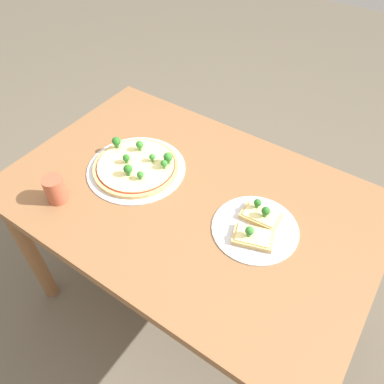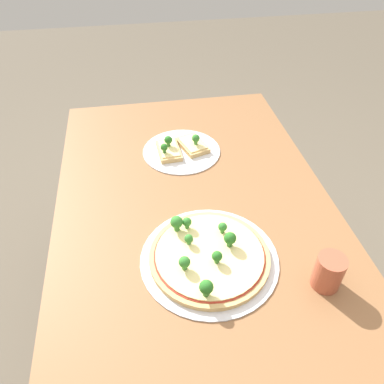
{
  "view_description": "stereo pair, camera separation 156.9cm",
  "coord_description": "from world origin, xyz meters",
  "px_view_note": "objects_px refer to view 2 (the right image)",
  "views": [
    {
      "loc": [
        -0.49,
        0.7,
        1.65
      ],
      "look_at": [
        -0.01,
        -0.0,
        0.74
      ],
      "focal_mm": 35.0,
      "sensor_mm": 36.0,
      "label": 1
    },
    {
      "loc": [
        0.82,
        -0.15,
        1.49
      ],
      "look_at": [
        -0.01,
        -0.0,
        0.74
      ],
      "focal_mm": 35.0,
      "sensor_mm": 36.0,
      "label": 2
    }
  ],
  "objects_px": {
    "drinking_cup": "(328,272)",
    "pizza_tray_whole": "(207,256)",
    "pizza_tray_slice": "(181,149)",
    "dining_table": "(194,220)"
  },
  "relations": [
    {
      "from": "dining_table",
      "to": "pizza_tray_slice",
      "type": "height_order",
      "value": "pizza_tray_slice"
    },
    {
      "from": "drinking_cup",
      "to": "pizza_tray_whole",
      "type": "bearing_deg",
      "value": -114.49
    },
    {
      "from": "pizza_tray_slice",
      "to": "pizza_tray_whole",
      "type": "bearing_deg",
      "value": -0.4
    },
    {
      "from": "dining_table",
      "to": "drinking_cup",
      "type": "height_order",
      "value": "drinking_cup"
    },
    {
      "from": "pizza_tray_slice",
      "to": "drinking_cup",
      "type": "distance_m",
      "value": 0.66
    },
    {
      "from": "dining_table",
      "to": "pizza_tray_whole",
      "type": "height_order",
      "value": "pizza_tray_whole"
    },
    {
      "from": "pizza_tray_whole",
      "to": "pizza_tray_slice",
      "type": "xyz_separation_m",
      "value": [
        -0.48,
        0.0,
        -0.0
      ]
    },
    {
      "from": "pizza_tray_slice",
      "to": "drinking_cup",
      "type": "xyz_separation_m",
      "value": [
        0.6,
        0.26,
        0.03
      ]
    },
    {
      "from": "pizza_tray_whole",
      "to": "pizza_tray_slice",
      "type": "height_order",
      "value": "pizza_tray_whole"
    },
    {
      "from": "dining_table",
      "to": "pizza_tray_slice",
      "type": "distance_m",
      "value": 0.27
    }
  ]
}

